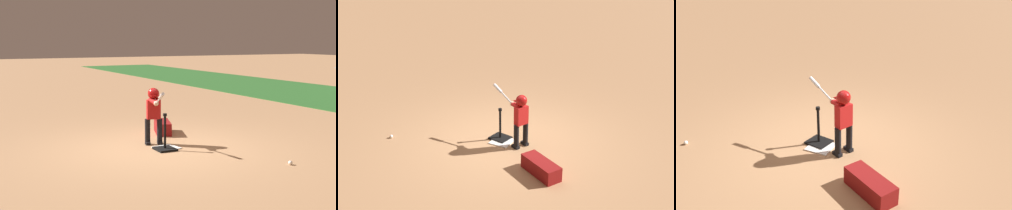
# 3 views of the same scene
# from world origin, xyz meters

# --- Properties ---
(ground_plane) EXTENTS (90.00, 90.00, 0.00)m
(ground_plane) POSITION_xyz_m (0.00, 0.00, 0.00)
(ground_plane) COLOR #AD7F56
(home_plate) EXTENTS (0.51, 0.51, 0.02)m
(home_plate) POSITION_xyz_m (0.02, 0.15, 0.01)
(home_plate) COLOR white
(home_plate) RESTS_ON ground_plane
(batting_tee) EXTENTS (0.41, 0.37, 0.72)m
(batting_tee) POSITION_xyz_m (0.14, 0.05, 0.11)
(batting_tee) COLOR black
(batting_tee) RESTS_ON ground_plane
(batter_child) EXTENTS (1.02, 0.44, 1.17)m
(batter_child) POSITION_xyz_m (-0.39, 0.07, 0.74)
(batter_child) COLOR black
(batter_child) RESTS_ON ground_plane
(baseball) EXTENTS (0.07, 0.07, 0.07)m
(baseball) POSITION_xyz_m (2.08, 1.49, 0.04)
(baseball) COLOR white
(baseball) RESTS_ON ground_plane
(equipment_bag) EXTENTS (0.90, 0.58, 0.28)m
(equipment_bag) POSITION_xyz_m (-1.35, 0.73, 0.14)
(equipment_bag) COLOR maroon
(equipment_bag) RESTS_ON ground_plane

